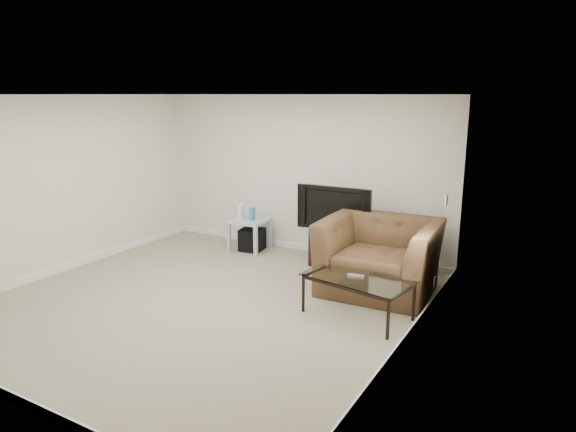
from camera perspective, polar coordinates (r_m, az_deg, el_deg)
The scene contains 18 objects.
floor at distance 6.53m, azimuth -9.19°, elevation -9.33°, with size 5.00×5.00×0.00m, color tan.
ceiling at distance 6.03m, azimuth -10.10°, elevation 13.15°, with size 5.00×5.00×0.00m, color white.
wall_back at distance 8.21m, azimuth 1.48°, elevation 4.61°, with size 5.00×0.02×2.50m, color silver.
wall_left at distance 7.96m, azimuth -23.73°, elevation 3.20°, with size 0.02×5.00×2.50m, color silver.
wall_right at distance 5.00m, azimuth 13.19°, elevation -1.50°, with size 0.02×5.00×2.50m, color silver.
plate_back at distance 8.94m, azimuth -6.51°, elevation 5.25°, with size 0.12×0.02×0.12m, color white.
plate_right_switch at distance 6.52m, azimuth 17.18°, elevation 1.69°, with size 0.02×0.09×0.13m, color white.
plate_right_outlet at distance 6.49m, azimuth 16.01°, elevation -7.02°, with size 0.02×0.08×0.12m, color white.
tv_stand at distance 7.67m, azimuth 5.40°, elevation -3.47°, with size 0.69×0.48×0.58m, color black, non-canonical shape.
dvd_player at distance 7.58m, azimuth 5.30°, elevation -2.16°, with size 0.41×0.29×0.06m, color black.
television at distance 7.49m, azimuth 5.40°, elevation 0.97°, with size 1.05×0.21×0.65m, color black.
side_table at distance 8.41m, azimuth -4.29°, elevation -2.11°, with size 0.55×0.55×0.53m, color silver, non-canonical shape.
subwoofer at distance 8.43m, azimuth -4.01°, elevation -2.60°, with size 0.35×0.35×0.35m, color black.
game_console at distance 8.36m, azimuth -5.19°, elevation 0.49°, with size 0.05×0.18×0.24m, color white.
game_case at distance 8.27m, azimuth -4.01°, elevation 0.25°, with size 0.05×0.15×0.21m, color #337FCC.
recliner at distance 6.70m, azimuth 10.15°, elevation -3.07°, with size 1.44×0.94×1.26m, color #553324.
coffee_table at distance 6.02m, azimuth 7.73°, elevation -8.88°, with size 1.20×0.68×0.47m, color black, non-canonical shape.
remote at distance 5.96m, azimuth 7.54°, elevation -6.57°, with size 0.19×0.05×0.02m, color #B2B2B7.
Camera 1 is at (3.84, -4.65, 2.51)m, focal length 32.00 mm.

